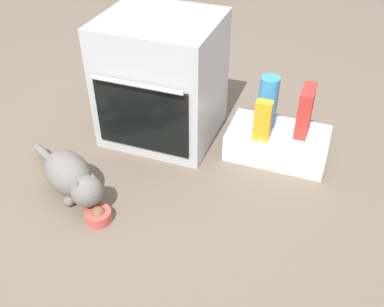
{
  "coord_description": "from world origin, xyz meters",
  "views": [
    {
      "loc": [
        0.9,
        -1.73,
        1.59
      ],
      "look_at": [
        0.31,
        -0.11,
        0.25
      ],
      "focal_mm": 40.57,
      "sensor_mm": 36.0,
      "label": 1
    }
  ],
  "objects_px": {
    "food_bowl": "(98,215)",
    "juice_carton": "(263,121)",
    "cereal_box": "(305,111)",
    "water_bottle": "(268,101)",
    "oven": "(162,80)",
    "cat": "(72,176)",
    "pantry_cabinet": "(277,143)"
  },
  "relations": [
    {
      "from": "juice_carton",
      "to": "cereal_box",
      "type": "height_order",
      "value": "cereal_box"
    },
    {
      "from": "juice_carton",
      "to": "water_bottle",
      "type": "height_order",
      "value": "water_bottle"
    },
    {
      "from": "juice_carton",
      "to": "water_bottle",
      "type": "distance_m",
      "value": 0.17
    },
    {
      "from": "oven",
      "to": "food_bowl",
      "type": "height_order",
      "value": "oven"
    },
    {
      "from": "food_bowl",
      "to": "juice_carton",
      "type": "xyz_separation_m",
      "value": [
        0.64,
        0.73,
        0.25
      ]
    },
    {
      "from": "pantry_cabinet",
      "to": "food_bowl",
      "type": "bearing_deg",
      "value": -130.93
    },
    {
      "from": "oven",
      "to": "pantry_cabinet",
      "type": "height_order",
      "value": "oven"
    },
    {
      "from": "juice_carton",
      "to": "food_bowl",
      "type": "bearing_deg",
      "value": -131.16
    },
    {
      "from": "oven",
      "to": "cereal_box",
      "type": "distance_m",
      "value": 0.84
    },
    {
      "from": "oven",
      "to": "cat",
      "type": "bearing_deg",
      "value": -107.16
    },
    {
      "from": "cat",
      "to": "water_bottle",
      "type": "bearing_deg",
      "value": 72.4
    },
    {
      "from": "water_bottle",
      "to": "juice_carton",
      "type": "bearing_deg",
      "value": -86.91
    },
    {
      "from": "pantry_cabinet",
      "to": "juice_carton",
      "type": "bearing_deg",
      "value": -129.27
    },
    {
      "from": "oven",
      "to": "cereal_box",
      "type": "xyz_separation_m",
      "value": [
        0.84,
        0.05,
        -0.07
      ]
    },
    {
      "from": "juice_carton",
      "to": "water_bottle",
      "type": "xyz_separation_m",
      "value": [
        -0.01,
        0.16,
        0.03
      ]
    },
    {
      "from": "pantry_cabinet",
      "to": "water_bottle",
      "type": "height_order",
      "value": "water_bottle"
    },
    {
      "from": "juice_carton",
      "to": "water_bottle",
      "type": "relative_size",
      "value": 0.8
    },
    {
      "from": "oven",
      "to": "cat",
      "type": "distance_m",
      "value": 0.77
    },
    {
      "from": "water_bottle",
      "to": "pantry_cabinet",
      "type": "bearing_deg",
      "value": -32.41
    },
    {
      "from": "cat",
      "to": "cereal_box",
      "type": "distance_m",
      "value": 1.31
    },
    {
      "from": "water_bottle",
      "to": "cat",
      "type": "bearing_deg",
      "value": -137.53
    },
    {
      "from": "pantry_cabinet",
      "to": "cat",
      "type": "xyz_separation_m",
      "value": [
        -0.93,
        -0.71,
        0.04
      ]
    },
    {
      "from": "oven",
      "to": "food_bowl",
      "type": "xyz_separation_m",
      "value": [
        -0.01,
        -0.82,
        -0.33
      ]
    },
    {
      "from": "cat",
      "to": "cereal_box",
      "type": "height_order",
      "value": "cereal_box"
    },
    {
      "from": "food_bowl",
      "to": "juice_carton",
      "type": "relative_size",
      "value": 0.54
    },
    {
      "from": "juice_carton",
      "to": "cereal_box",
      "type": "xyz_separation_m",
      "value": [
        0.2,
        0.15,
        0.02
      ]
    },
    {
      "from": "pantry_cabinet",
      "to": "food_bowl",
      "type": "xyz_separation_m",
      "value": [
        -0.72,
        -0.83,
        -0.05
      ]
    },
    {
      "from": "food_bowl",
      "to": "water_bottle",
      "type": "height_order",
      "value": "water_bottle"
    },
    {
      "from": "cereal_box",
      "to": "water_bottle",
      "type": "xyz_separation_m",
      "value": [
        -0.21,
        0.02,
        0.01
      ]
    },
    {
      "from": "cereal_box",
      "to": "pantry_cabinet",
      "type": "bearing_deg",
      "value": -160.54
    },
    {
      "from": "cat",
      "to": "cereal_box",
      "type": "bearing_deg",
      "value": 65.47
    },
    {
      "from": "food_bowl",
      "to": "cat",
      "type": "relative_size",
      "value": 0.21
    }
  ]
}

